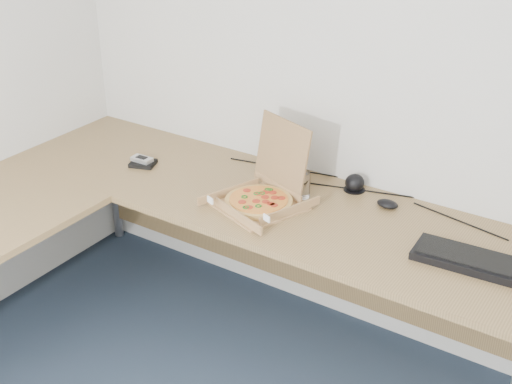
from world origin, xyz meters
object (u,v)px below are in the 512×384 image
Objects in this scene: drinking_glass at (303,185)px; wallet at (143,163)px; desk at (139,224)px; pizza_box at (261,197)px; keyboard at (479,263)px.

wallet is (-0.79, -0.13, -0.05)m from drinking_glass.
desk is 22.08× the size of wallet.
pizza_box reaches higher than desk.
desk is 1.34m from keyboard.
wallet is at bearing -170.37° from drinking_glass.
pizza_box is 0.91m from keyboard.
desk is at bearing -70.32° from wallet.
drinking_glass reaches higher than desk.
wallet is (-1.60, -0.01, -0.01)m from keyboard.
keyboard is (0.91, 0.04, -0.02)m from pizza_box.
pizza_box reaches higher than keyboard.
drinking_glass is at bearing 168.03° from keyboard.
keyboard reaches higher than desk.
pizza_box is at bearing 178.91° from keyboard.
drinking_glass is at bearing 48.33° from desk.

